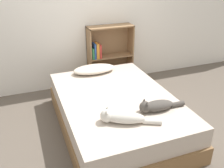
# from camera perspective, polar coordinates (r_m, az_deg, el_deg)

# --- Properties ---
(ground_plane) EXTENTS (8.00, 8.00, 0.00)m
(ground_plane) POSITION_cam_1_polar(r_m,az_deg,el_deg) (3.35, 0.93, -9.64)
(ground_plane) COLOR brown
(wall_back) EXTENTS (8.00, 0.06, 2.50)m
(wall_back) POSITION_cam_1_polar(r_m,az_deg,el_deg) (4.17, -6.60, 16.09)
(wall_back) COLOR white
(wall_back) RESTS_ON ground_plane
(bed) EXTENTS (1.39, 2.02, 0.46)m
(bed) POSITION_cam_1_polar(r_m,az_deg,el_deg) (3.23, 0.96, -6.40)
(bed) COLOR brown
(bed) RESTS_ON ground_plane
(pillow) EXTENTS (0.64, 0.32, 0.11)m
(pillow) POSITION_cam_1_polar(r_m,az_deg,el_deg) (3.78, -4.09, 3.42)
(pillow) COLOR beige
(pillow) RESTS_ON bed
(cat_light) EXTENTS (0.59, 0.35, 0.16)m
(cat_light) POSITION_cam_1_polar(r_m,az_deg,el_deg) (2.60, 2.13, -7.61)
(cat_light) COLOR beige
(cat_light) RESTS_ON bed
(cat_dark) EXTENTS (0.56, 0.18, 0.15)m
(cat_dark) POSITION_cam_1_polar(r_m,az_deg,el_deg) (2.84, 10.03, -4.94)
(cat_dark) COLOR #47423D
(cat_dark) RESTS_ON bed
(bookshelf) EXTENTS (0.77, 0.26, 1.03)m
(bookshelf) POSITION_cam_1_polar(r_m,az_deg,el_deg) (4.33, -0.94, 6.77)
(bookshelf) COLOR #8E6B47
(bookshelf) RESTS_ON ground_plane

